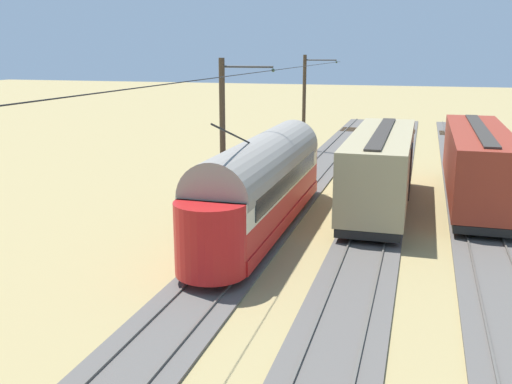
% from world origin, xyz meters
% --- Properties ---
extents(ground_plane, '(220.00, 220.00, 0.00)m').
position_xyz_m(ground_plane, '(0.00, 0.00, 0.00)').
color(ground_plane, '#9E8956').
extents(track_streetcar_siding, '(2.80, 80.00, 0.18)m').
position_xyz_m(track_streetcar_siding, '(-4.79, -0.31, 0.05)').
color(track_streetcar_siding, '#56514C').
rests_on(track_streetcar_siding, ground).
extents(track_adjacent_siding, '(2.80, 80.00, 0.18)m').
position_xyz_m(track_adjacent_siding, '(0.00, -0.31, 0.05)').
color(track_adjacent_siding, '#56514C').
rests_on(track_adjacent_siding, ground).
extents(track_third_siding, '(2.80, 80.00, 0.18)m').
position_xyz_m(track_third_siding, '(4.79, -0.31, 0.05)').
color(track_third_siding, '#56514C').
rests_on(track_third_siding, ground).
extents(vintage_streetcar, '(2.65, 15.55, 5.43)m').
position_xyz_m(vintage_streetcar, '(4.79, 4.09, 2.25)').
color(vintage_streetcar, red).
rests_on(vintage_streetcar, ground).
extents(boxcar_adjacent, '(2.96, 14.28, 3.85)m').
position_xyz_m(boxcar_adjacent, '(-4.79, -3.79, 2.17)').
color(boxcar_adjacent, maroon).
rests_on(boxcar_adjacent, ground).
extents(coach_far_siding, '(2.96, 12.79, 3.85)m').
position_xyz_m(coach_far_siding, '(-0.00, -1.07, 2.16)').
color(coach_far_siding, tan).
rests_on(coach_far_siding, ground).
extents(catenary_pole_foreground, '(2.70, 0.28, 7.61)m').
position_xyz_m(catenary_pole_foreground, '(7.20, -17.24, 3.96)').
color(catenary_pole_foreground, '#423323').
rests_on(catenary_pole_foreground, ground).
extents(catenary_pole_mid_near, '(2.70, 0.28, 7.61)m').
position_xyz_m(catenary_pole_mid_near, '(7.20, 2.27, 3.96)').
color(catenary_pole_mid_near, '#423323').
rests_on(catenary_pole_mid_near, ground).
extents(overhead_wire_run, '(2.49, 62.54, 0.18)m').
position_xyz_m(overhead_wire_run, '(4.82, 11.31, 7.06)').
color(overhead_wire_run, black).
rests_on(overhead_wire_run, ground).
extents(switch_stand, '(0.50, 0.30, 1.24)m').
position_xyz_m(switch_stand, '(-6.40, -13.96, 0.70)').
color(switch_stand, black).
rests_on(switch_stand, ground).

